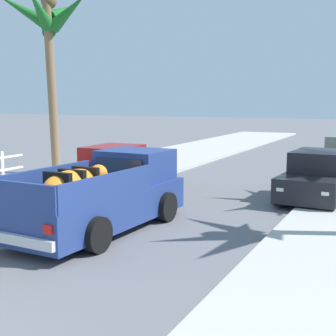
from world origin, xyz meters
TOP-DOWN VIEW (x-y plane):
  - sidewalk_left at (-5.47, 12.00)m, footprint 4.98×60.00m
  - curb_left at (-4.38, 12.00)m, footprint 0.16×60.00m
  - pickup_truck at (-0.84, 7.43)m, footprint 2.40×5.30m
  - car_left_near at (-3.39, 11.84)m, footprint 2.09×4.29m
  - car_right_near at (3.29, 13.31)m, footprint 2.18×4.33m
  - palm_tree_right_fore at (-7.65, 13.88)m, footprint 3.67×3.73m

SIDE VIEW (x-z plane):
  - curb_left at x=-4.38m, z-range 0.00..0.10m
  - sidewalk_left at x=-5.47m, z-range 0.00..0.12m
  - car_left_near at x=-3.39m, z-range -0.06..1.48m
  - car_right_near at x=3.29m, z-range -0.06..1.48m
  - pickup_truck at x=-0.84m, z-range -0.09..1.71m
  - palm_tree_right_fore at x=-7.65m, z-range 2.31..9.74m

